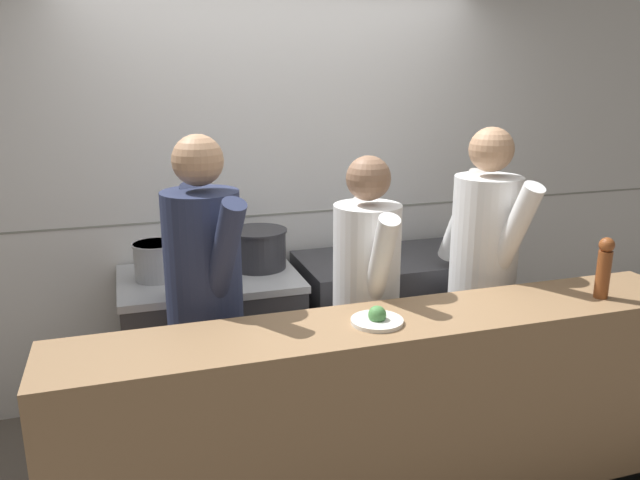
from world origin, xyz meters
The scene contains 12 objects.
wall_back_tiled centered at (0.00, 1.33, 1.30)m, with size 8.00×0.06×2.60m.
oven_range centered at (-0.53, 0.93, 0.46)m, with size 1.00×0.71×0.91m.
prep_counter centered at (0.66, 0.93, 0.45)m, with size 1.24×0.65×0.91m.
pass_counter centered at (0.14, -0.16, 0.49)m, with size 2.95×0.45×0.99m.
stock_pot centered at (-0.81, 0.95, 1.02)m, with size 0.24×0.24×0.21m.
sauce_pot centered at (-0.22, 0.98, 1.03)m, with size 0.34×0.34×0.23m.
mixing_bowl_steel centered at (0.48, 0.95, 0.96)m, with size 0.22×0.22×0.09m.
plated_dish_main centered at (0.04, -0.18, 1.01)m, with size 0.22×0.22×0.08m.
pepper_mill centered at (1.17, -0.21, 1.15)m, with size 0.07×0.07×0.29m.
chef_head_cook centered at (-0.62, 0.34, 0.98)m, with size 0.45×0.76×1.76m.
chef_sous centered at (0.17, 0.28, 0.91)m, with size 0.36×0.72×1.64m.
chef_line centered at (0.87, 0.33, 0.98)m, with size 0.39×0.77×1.76m.
Camera 1 is at (-0.94, -2.45, 2.04)m, focal length 35.00 mm.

